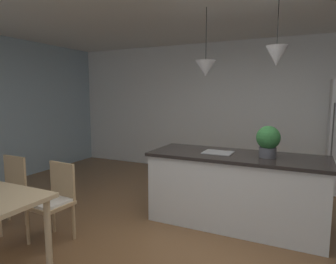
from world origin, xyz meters
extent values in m
cube|color=brown|center=(0.00, 0.00, -0.02)|extent=(10.00, 8.40, 0.04)
cube|color=silver|center=(0.00, 3.26, 1.35)|extent=(10.00, 0.12, 2.70)
cylinder|color=#D1B284|center=(-1.06, -0.90, 0.36)|extent=(0.06, 0.06, 0.72)
cube|color=tan|center=(-1.47, -0.50, 0.43)|extent=(0.43, 0.43, 0.04)
cube|color=white|center=(-1.47, -0.50, 0.47)|extent=(0.39, 0.39, 0.03)
cube|color=tan|center=(-1.45, -0.32, 0.66)|extent=(0.38, 0.06, 0.42)
cylinder|color=tan|center=(-1.31, -0.68, 0.21)|extent=(0.04, 0.04, 0.41)
cylinder|color=tan|center=(-1.65, -0.66, 0.21)|extent=(0.04, 0.04, 0.41)
cylinder|color=tan|center=(-1.29, -0.35, 0.21)|extent=(0.04, 0.04, 0.41)
cylinder|color=tan|center=(-1.63, -0.32, 0.21)|extent=(0.04, 0.04, 0.41)
cube|color=tan|center=(-2.26, -0.50, 0.43)|extent=(0.41, 0.41, 0.04)
cube|color=white|center=(-2.26, -0.50, 0.47)|extent=(0.37, 0.37, 0.03)
cube|color=tan|center=(-2.26, -0.32, 0.66)|extent=(0.38, 0.04, 0.42)
cylinder|color=tan|center=(-2.09, -0.67, 0.21)|extent=(0.04, 0.04, 0.41)
cylinder|color=tan|center=(-2.09, -0.34, 0.21)|extent=(0.04, 0.04, 0.41)
cylinder|color=tan|center=(-2.43, -0.33, 0.21)|extent=(0.04, 0.04, 0.41)
cube|color=silver|center=(0.27, 0.84, 0.44)|extent=(2.08, 0.77, 0.88)
cube|color=black|center=(0.27, 0.84, 0.88)|extent=(2.14, 0.83, 0.04)
cube|color=gray|center=(0.04, 0.84, 0.91)|extent=(0.36, 0.30, 0.01)
cylinder|color=#4C4C4C|center=(1.42, 2.52, 0.95)|extent=(0.02, 0.02, 1.13)
cylinder|color=black|center=(-0.14, 0.84, 2.38)|extent=(0.01, 0.01, 0.64)
cone|color=#B7B7B7|center=(-0.14, 0.84, 1.96)|extent=(0.26, 0.26, 0.20)
cylinder|color=black|center=(0.69, 0.84, 2.44)|extent=(0.01, 0.01, 0.52)
cone|color=#B7B7B7|center=(0.69, 0.84, 2.07)|extent=(0.24, 0.24, 0.23)
cylinder|color=#4C4C51|center=(0.64, 0.84, 0.96)|extent=(0.20, 0.20, 0.12)
sphere|color=#2D6B33|center=(0.64, 0.84, 1.14)|extent=(0.28, 0.28, 0.28)
camera|label=1|loc=(1.04, -2.73, 1.64)|focal=31.17mm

